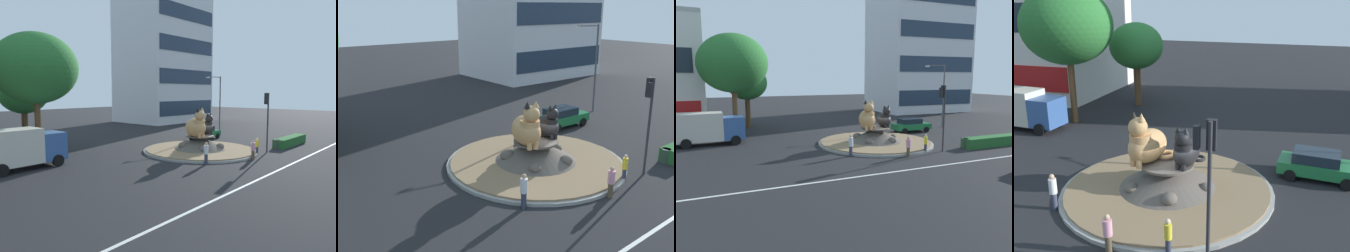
{
  "view_description": "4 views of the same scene",
  "coord_description": "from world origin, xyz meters",
  "views": [
    {
      "loc": [
        -25.09,
        -17.52,
        5.7
      ],
      "look_at": [
        -2.77,
        1.62,
        2.57
      ],
      "focal_mm": 34.58,
      "sensor_mm": 36.0,
      "label": 1
    },
    {
      "loc": [
        -15.59,
        -15.85,
        9.26
      ],
      "look_at": [
        -1.25,
        1.3,
        2.38
      ],
      "focal_mm": 41.93,
      "sensor_mm": 36.0,
      "label": 2
    },
    {
      "loc": [
        -15.02,
        -26.64,
        6.3
      ],
      "look_at": [
        -2.84,
        0.88,
        1.76
      ],
      "focal_mm": 35.09,
      "sensor_mm": 36.0,
      "label": 3
    },
    {
      "loc": [
        7.03,
        -16.28,
        9.13
      ],
      "look_at": [
        -0.01,
        2.07,
        2.89
      ],
      "focal_mm": 41.0,
      "sensor_mm": 36.0,
      "label": 4
    }
  ],
  "objects": [
    {
      "name": "second_tree_near_tower",
      "position": [
        -11.69,
        8.4,
        7.61
      ],
      "size": [
        6.93,
        6.93,
        10.58
      ],
      "color": "brown",
      "rests_on": "ground"
    },
    {
      "name": "ground_plane",
      "position": [
        0.0,
        0.0,
        0.0
      ],
      "size": [
        160.0,
        160.0,
        0.0
      ],
      "primitive_type": "plane",
      "color": "black"
    },
    {
      "name": "roundabout_island",
      "position": [
        -0.01,
        0.01,
        0.54
      ],
      "size": [
        10.74,
        10.74,
        1.56
      ],
      "color": "gray",
      "rests_on": "ground"
    },
    {
      "name": "pedestrian_yellow_shirt",
      "position": [
        2.09,
        -4.84,
        0.83
      ],
      "size": [
        0.3,
        0.3,
        1.56
      ],
      "rotation": [
        0.0,
        0.0,
        5.19
      ],
      "color": "#33384C",
      "rests_on": "ground"
    },
    {
      "name": "delivery_box_truck",
      "position": [
        -14.5,
        5.79,
        1.64
      ],
      "size": [
        6.34,
        2.5,
        3.02
      ],
      "rotation": [
        0.0,
        0.0,
        0.01
      ],
      "color": "#335693",
      "rests_on": "ground"
    },
    {
      "name": "hatchback_near_shophouse",
      "position": [
        7.1,
        4.34,
        0.81
      ],
      "size": [
        4.41,
        2.21,
        1.55
      ],
      "rotation": [
        0.0,
        0.0,
        -0.04
      ],
      "color": "#1E6B38",
      "rests_on": "ground"
    },
    {
      "name": "cat_statue_calico",
      "position": [
        -1.01,
        -0.3,
        2.55
      ],
      "size": [
        2.3,
        2.76,
        2.73
      ],
      "rotation": [
        0.0,
        0.0,
        -1.86
      ],
      "color": "tan",
      "rests_on": "roundabout_island"
    },
    {
      "name": "broadleaf_tree_behind_island",
      "position": [
        -9.53,
        15.29,
        5.5
      ],
      "size": [
        4.91,
        4.91,
        7.63
      ],
      "color": "brown",
      "rests_on": "ground"
    },
    {
      "name": "pedestrian_pink_shirt",
      "position": [
        -0.11,
        -5.52,
        0.88
      ],
      "size": [
        0.36,
        0.36,
        1.66
      ],
      "rotation": [
        0.0,
        0.0,
        6.15
      ],
      "color": "brown",
      "rests_on": "ground"
    },
    {
      "name": "cat_statue_black",
      "position": [
        0.98,
        0.0,
        2.33
      ],
      "size": [
        1.49,
        2.16,
        2.13
      ],
      "rotation": [
        0.0,
        0.0,
        -1.65
      ],
      "color": "black",
      "rests_on": "roundabout_island"
    },
    {
      "name": "traffic_light_mast",
      "position": [
        3.62,
        -4.98,
        4.07
      ],
      "size": [
        0.71,
        0.58,
        5.58
      ],
      "rotation": [
        0.0,
        0.0,
        1.66
      ],
      "color": "#2D2D33",
      "rests_on": "ground"
    },
    {
      "name": "pedestrian_white_shirt",
      "position": [
        -4.21,
        -3.55,
        0.94
      ],
      "size": [
        0.36,
        0.36,
        1.78
      ],
      "rotation": [
        0.0,
        0.0,
        3.56
      ],
      "color": "#33384C",
      "rests_on": "ground"
    }
  ]
}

